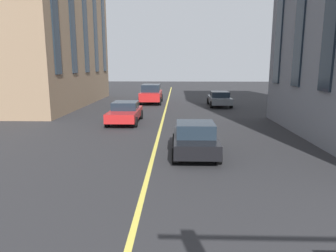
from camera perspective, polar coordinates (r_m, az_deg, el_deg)
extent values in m
cube|color=#D8C64C|center=(14.23, -2.32, -3.81)|extent=(80.00, 0.16, 0.01)
cube|color=#B21E1E|center=(30.55, -3.15, 5.70)|extent=(4.70, 1.95, 0.80)
cube|color=#19232D|center=(30.49, -3.16, 7.10)|extent=(2.58, 1.72, 0.70)
cylinder|color=black|center=(28.99, -1.55, 4.62)|extent=(0.76, 0.27, 0.76)
cylinder|color=black|center=(29.16, -5.23, 4.62)|extent=(0.76, 0.27, 0.76)
cylinder|color=black|center=(32.07, -1.24, 5.25)|extent=(0.76, 0.27, 0.76)
cylinder|color=black|center=(32.22, -4.58, 5.25)|extent=(0.76, 0.27, 0.76)
cube|color=#B21E1E|center=(20.15, -7.99, 2.25)|extent=(4.40, 1.80, 0.55)
cube|color=#19232D|center=(20.30, -7.93, 3.81)|extent=(1.85, 1.58, 0.50)
cylinder|color=black|center=(18.65, -6.09, 0.73)|extent=(0.64, 0.22, 0.64)
cylinder|color=black|center=(18.96, -11.27, 0.74)|extent=(0.64, 0.22, 0.64)
cylinder|color=black|center=(21.49, -5.06, 2.13)|extent=(0.64, 0.22, 0.64)
cylinder|color=black|center=(21.76, -9.59, 2.13)|extent=(0.64, 0.22, 0.64)
cube|color=slate|center=(28.79, 9.53, 4.86)|extent=(4.40, 1.80, 0.55)
cube|color=#19232D|center=(28.53, 9.62, 5.86)|extent=(1.85, 1.58, 0.50)
cylinder|color=black|center=(30.16, 7.51, 4.67)|extent=(0.64, 0.22, 0.64)
cylinder|color=black|center=(30.38, 10.77, 4.62)|extent=(0.64, 0.22, 0.64)
cylinder|color=black|center=(27.29, 8.12, 3.98)|extent=(0.64, 0.22, 0.64)
cylinder|color=black|center=(27.53, 11.70, 3.92)|extent=(0.64, 0.22, 0.64)
cube|color=black|center=(12.90, 5.03, -2.80)|extent=(3.90, 1.75, 0.55)
cube|color=#19232D|center=(12.58, 5.12, -0.59)|extent=(1.64, 1.54, 0.55)
cylinder|color=black|center=(14.19, 1.32, -2.61)|extent=(0.60, 0.21, 0.60)
cylinder|color=black|center=(14.28, 8.08, -2.64)|extent=(0.60, 0.21, 0.60)
cylinder|color=black|center=(11.70, 1.24, -5.61)|extent=(0.60, 0.21, 0.60)
cylinder|color=black|center=(11.81, 9.45, -5.61)|extent=(0.60, 0.21, 0.60)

